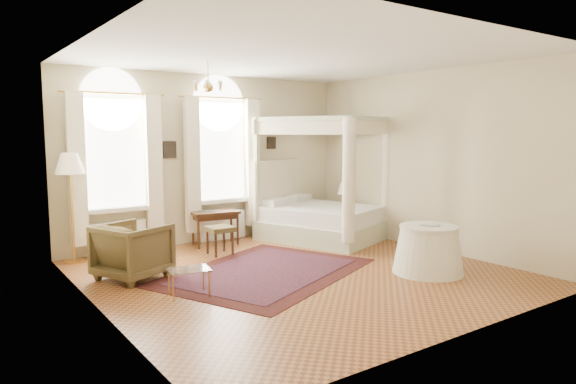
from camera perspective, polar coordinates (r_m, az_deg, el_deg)
name	(u,v)px	position (r m, az deg, el deg)	size (l,w,h in m)	color
ground	(299,273)	(8.08, 1.18, -8.97)	(6.00, 6.00, 0.00)	#9A5D2C
room_walls	(299,145)	(7.78, 1.22, 5.21)	(6.00, 6.00, 6.00)	beige
window_left	(116,171)	(9.56, -18.58, 2.18)	(1.62, 0.27, 3.29)	white
window_right	(222,167)	(10.35, -7.36, 2.78)	(1.62, 0.27, 3.29)	white
chandelier	(208,86)	(8.37, -8.85, 11.58)	(0.51, 0.45, 0.50)	#BF8D3F
wall_pictures	(214,147)	(10.37, -8.20, 5.00)	(2.54, 0.03, 0.39)	black
canopy_bed	(323,212)	(10.49, 3.90, -2.22)	(2.50, 2.75, 2.47)	beige
nightstand	(340,218)	(11.30, 5.80, -2.88)	(0.44, 0.40, 0.63)	#3B2310
nightstand_lamp	(345,190)	(11.27, 6.30, 0.23)	(0.31, 0.31, 0.45)	#BF8D3F
writing_desk	(215,216)	(9.99, -8.10, -2.66)	(0.95, 0.59, 0.67)	#3B2310
laptop	(206,211)	(9.93, -9.08, -2.11)	(0.32, 0.20, 0.02)	black
stool	(220,231)	(9.25, -7.59, -4.33)	(0.45, 0.45, 0.51)	#4B3D20
armchair	(133,251)	(8.03, -16.85, -6.27)	(0.90, 0.92, 0.84)	#4B3D20
coffee_table	(189,272)	(7.01, -10.97, -8.68)	(0.61, 0.48, 0.37)	silver
floor_lamp	(70,169)	(9.19, -23.07, 2.35)	(0.47, 0.47, 1.84)	#BF8D3F
oriental_rug	(266,272)	(8.12, -2.50, -8.84)	(3.91, 3.44, 0.01)	#42120F
side_table	(428,250)	(8.29, 15.31, -6.20)	(1.09, 1.09, 0.74)	beige
book	(428,226)	(8.13, 15.32, -3.65)	(0.19, 0.26, 0.02)	black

